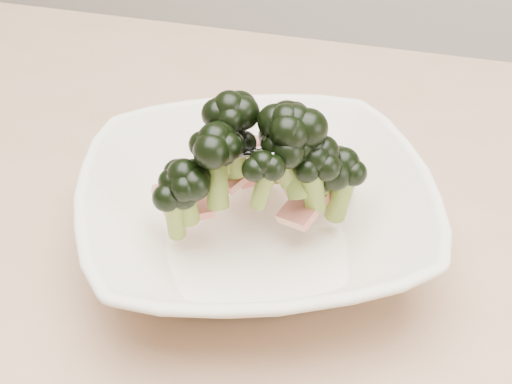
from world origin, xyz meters
TOP-DOWN VIEW (x-y plane):
  - dining_table at (0.00, 0.00)m, footprint 1.20×0.80m
  - broccoli_dish at (-0.04, 0.03)m, footprint 0.33×0.33m

SIDE VIEW (x-z plane):
  - dining_table at x=0.00m, z-range 0.28..1.03m
  - broccoli_dish at x=-0.04m, z-range 0.73..0.85m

